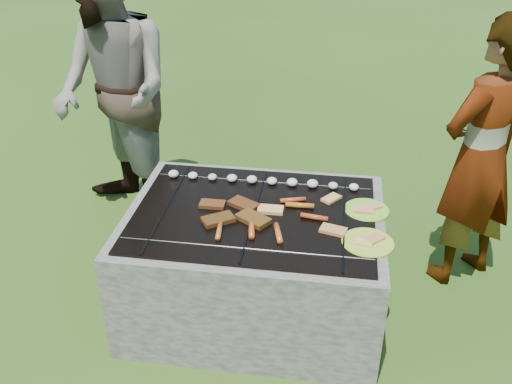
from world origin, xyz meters
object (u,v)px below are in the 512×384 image
Objects in this scene: plate_far at (366,210)px; plate_near at (368,243)px; bystander at (113,93)px; fire_pit at (255,264)px; cook at (481,157)px.

plate_far is 0.29m from plate_near.
fire_pit is at bearing 7.11° from bystander.
fire_pit is 0.72× the size of bystander.
plate_near is at bearing -18.39° from fire_pit.
fire_pit is 0.66m from plate_far.
plate_far is 0.16× the size of cook.
plate_far is 1.74m from bystander.
plate_far is (0.56, 0.10, 0.33)m from fire_pit.
fire_pit is 0.84× the size of cook.
plate_far reaches higher than fire_pit.
plate_near is at bearing -89.76° from plate_far.
fire_pit is 0.68m from plate_near.
plate_near is at bearing 10.70° from cook.
cook reaches higher than fire_pit.
bystander reaches higher than plate_far.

